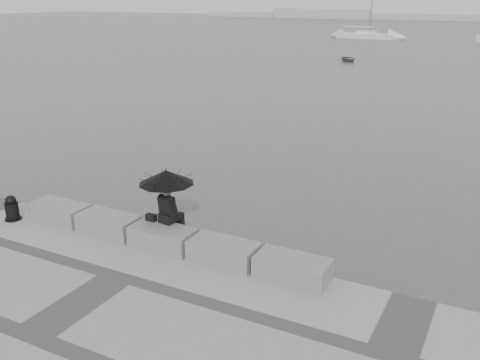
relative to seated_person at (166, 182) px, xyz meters
The scene contains 12 objects.
ground 2.05m from the seated_person, 46.54° to the left, with size 360.00×360.00×0.00m, color #414446.
stone_block_far_left 3.57m from the seated_person, behind, with size 1.60×0.80×0.50m, color slate.
stone_block_left 2.10m from the seated_person, 167.49° to the right, with size 1.60×0.80×0.50m, color slate.
stone_block_centre 1.34m from the seated_person, 76.27° to the right, with size 1.60×0.80×0.50m, color slate.
stone_block_right 2.24m from the seated_person, 11.32° to the right, with size 1.60×0.80×0.50m, color slate.
stone_block_far_right 3.74m from the seated_person, ahead, with size 1.60×0.80×0.50m, color slate.
seated_person is the anchor object (origin of this frame).
bag 1.05m from the seated_person, 163.81° to the right, with size 0.26×0.15×0.17m, color black.
mooring_bollard 4.79m from the seated_person, 168.69° to the right, with size 0.45×0.45×0.71m.
distant_landmass 154.82m from the seated_person, 92.98° to the left, with size 180.00×8.00×2.80m.
sailboat_left 78.46m from the seated_person, 101.57° to the left, with size 9.14×2.80×12.90m.
dinghy 45.80m from the seated_person, 101.26° to the left, with size 2.75×1.16×0.47m, color gray.
Camera 1 is at (7.17, -10.07, 6.30)m, focal length 40.00 mm.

